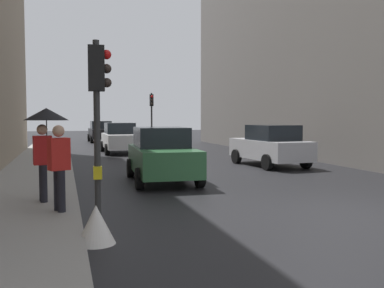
{
  "coord_description": "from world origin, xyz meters",
  "views": [
    {
      "loc": [
        -5.81,
        -8.0,
        2.09
      ],
      "look_at": [
        -0.91,
        8.56,
        1.02
      ],
      "focal_mm": 40.47,
      "sensor_mm": 36.0,
      "label": 1
    }
  ],
  "objects_px": {
    "pedestrian_with_umbrella": "(45,128)",
    "traffic_light_near_left": "(98,99)",
    "car_white_compact": "(120,138)",
    "car_dark_suv": "(101,132)",
    "car_silver_hatchback": "(270,146)",
    "car_green_estate": "(162,155)",
    "warning_sign_triangle": "(96,224)",
    "traffic_light_far_median": "(152,110)",
    "pedestrian_in_red_jacket": "(59,164)"
  },
  "relations": [
    {
      "from": "pedestrian_with_umbrella",
      "to": "traffic_light_near_left",
      "type": "bearing_deg",
      "value": -64.27
    },
    {
      "from": "car_white_compact",
      "to": "car_dark_suv",
      "type": "bearing_deg",
      "value": 90.71
    },
    {
      "from": "car_silver_hatchback",
      "to": "car_green_estate",
      "type": "height_order",
      "value": "same"
    },
    {
      "from": "car_green_estate",
      "to": "car_dark_suv",
      "type": "height_order",
      "value": "same"
    },
    {
      "from": "pedestrian_with_umbrella",
      "to": "warning_sign_triangle",
      "type": "relative_size",
      "value": 3.29
    },
    {
      "from": "car_dark_suv",
      "to": "warning_sign_triangle",
      "type": "bearing_deg",
      "value": -94.79
    },
    {
      "from": "traffic_light_far_median",
      "to": "pedestrian_in_red_jacket",
      "type": "relative_size",
      "value": 2.17
    },
    {
      "from": "traffic_light_near_left",
      "to": "pedestrian_in_red_jacket",
      "type": "distance_m",
      "value": 1.76
    },
    {
      "from": "pedestrian_in_red_jacket",
      "to": "car_white_compact",
      "type": "bearing_deg",
      "value": 78.65
    },
    {
      "from": "car_silver_hatchback",
      "to": "pedestrian_in_red_jacket",
      "type": "relative_size",
      "value": 2.44
    },
    {
      "from": "car_white_compact",
      "to": "warning_sign_triangle",
      "type": "relative_size",
      "value": 6.48
    },
    {
      "from": "car_dark_suv",
      "to": "pedestrian_in_red_jacket",
      "type": "relative_size",
      "value": 2.4
    },
    {
      "from": "car_silver_hatchback",
      "to": "car_white_compact",
      "type": "height_order",
      "value": "same"
    },
    {
      "from": "car_white_compact",
      "to": "warning_sign_triangle",
      "type": "distance_m",
      "value": 18.33
    },
    {
      "from": "traffic_light_near_left",
      "to": "car_silver_hatchback",
      "type": "distance_m",
      "value": 11.63
    },
    {
      "from": "car_white_compact",
      "to": "pedestrian_in_red_jacket",
      "type": "xyz_separation_m",
      "value": [
        -3.24,
        -16.12,
        0.25
      ]
    },
    {
      "from": "car_green_estate",
      "to": "warning_sign_triangle",
      "type": "relative_size",
      "value": 6.59
    },
    {
      "from": "car_white_compact",
      "to": "warning_sign_triangle",
      "type": "xyz_separation_m",
      "value": [
        -2.65,
        -18.13,
        -0.55
      ]
    },
    {
      "from": "traffic_light_far_median",
      "to": "car_silver_hatchback",
      "type": "xyz_separation_m",
      "value": [
        2.35,
        -14.15,
        -1.77
      ]
    },
    {
      "from": "car_silver_hatchback",
      "to": "pedestrian_in_red_jacket",
      "type": "bearing_deg",
      "value": -138.69
    },
    {
      "from": "car_green_estate",
      "to": "pedestrian_in_red_jacket",
      "type": "relative_size",
      "value": 2.42
    },
    {
      "from": "traffic_light_far_median",
      "to": "warning_sign_triangle",
      "type": "xyz_separation_m",
      "value": [
        -5.62,
        -23.68,
        -2.32
      ]
    },
    {
      "from": "car_dark_suv",
      "to": "car_green_estate",
      "type": "bearing_deg",
      "value": -89.87
    },
    {
      "from": "traffic_light_near_left",
      "to": "car_dark_suv",
      "type": "xyz_separation_m",
      "value": [
        2.36,
        28.77,
        -1.55
      ]
    },
    {
      "from": "car_green_estate",
      "to": "car_dark_suv",
      "type": "relative_size",
      "value": 1.01
    },
    {
      "from": "pedestrian_in_red_jacket",
      "to": "warning_sign_triangle",
      "type": "relative_size",
      "value": 2.72
    },
    {
      "from": "traffic_light_far_median",
      "to": "car_silver_hatchback",
      "type": "relative_size",
      "value": 0.89
    },
    {
      "from": "traffic_light_far_median",
      "to": "traffic_light_near_left",
      "type": "bearing_deg",
      "value": -103.62
    },
    {
      "from": "car_silver_hatchback",
      "to": "car_white_compact",
      "type": "bearing_deg",
      "value": 121.75
    },
    {
      "from": "traffic_light_near_left",
      "to": "traffic_light_far_median",
      "type": "bearing_deg",
      "value": 76.38
    },
    {
      "from": "car_dark_suv",
      "to": "pedestrian_with_umbrella",
      "type": "distance_m",
      "value": 26.87
    },
    {
      "from": "traffic_light_far_median",
      "to": "pedestrian_with_umbrella",
      "type": "height_order",
      "value": "traffic_light_far_median"
    },
    {
      "from": "car_green_estate",
      "to": "pedestrian_in_red_jacket",
      "type": "height_order",
      "value": "pedestrian_in_red_jacket"
    },
    {
      "from": "pedestrian_with_umbrella",
      "to": "car_white_compact",
      "type": "bearing_deg",
      "value": 76.67
    },
    {
      "from": "car_silver_hatchback",
      "to": "traffic_light_far_median",
      "type": "bearing_deg",
      "value": 99.42
    },
    {
      "from": "traffic_light_near_left",
      "to": "car_green_estate",
      "type": "bearing_deg",
      "value": 65.89
    },
    {
      "from": "car_green_estate",
      "to": "traffic_light_far_median",
      "type": "bearing_deg",
      "value": 79.9
    },
    {
      "from": "car_dark_suv",
      "to": "warning_sign_triangle",
      "type": "xyz_separation_m",
      "value": [
        -2.5,
        -29.84,
        -0.55
      ]
    },
    {
      "from": "traffic_light_far_median",
      "to": "warning_sign_triangle",
      "type": "distance_m",
      "value": 24.45
    },
    {
      "from": "traffic_light_far_median",
      "to": "pedestrian_in_red_jacket",
      "type": "bearing_deg",
      "value": -105.99
    },
    {
      "from": "car_green_estate",
      "to": "warning_sign_triangle",
      "type": "xyz_separation_m",
      "value": [
        -2.55,
        -6.47,
        -0.55
      ]
    },
    {
      "from": "pedestrian_with_umbrella",
      "to": "pedestrian_in_red_jacket",
      "type": "relative_size",
      "value": 1.21
    },
    {
      "from": "traffic_light_near_left",
      "to": "car_silver_hatchback",
      "type": "bearing_deg",
      "value": 47.22
    },
    {
      "from": "traffic_light_far_median",
      "to": "traffic_light_near_left",
      "type": "distance_m",
      "value": 23.27
    },
    {
      "from": "pedestrian_in_red_jacket",
      "to": "pedestrian_with_umbrella",
      "type": "bearing_deg",
      "value": 104.16
    },
    {
      "from": "pedestrian_in_red_jacket",
      "to": "warning_sign_triangle",
      "type": "bearing_deg",
      "value": -73.66
    },
    {
      "from": "traffic_light_far_median",
      "to": "car_green_estate",
      "type": "relative_size",
      "value": 0.89
    },
    {
      "from": "car_dark_suv",
      "to": "car_white_compact",
      "type": "height_order",
      "value": "same"
    },
    {
      "from": "car_dark_suv",
      "to": "pedestrian_with_umbrella",
      "type": "xyz_separation_m",
      "value": [
        -3.39,
        -26.64,
        0.96
      ]
    },
    {
      "from": "traffic_light_near_left",
      "to": "pedestrian_with_umbrella",
      "type": "bearing_deg",
      "value": 115.73
    }
  ]
}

